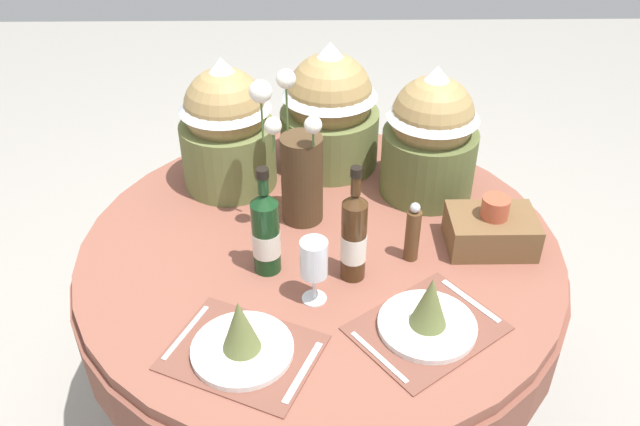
{
  "coord_description": "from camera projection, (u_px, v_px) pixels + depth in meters",
  "views": [
    {
      "loc": [
        -0.02,
        -1.48,
        1.91
      ],
      "look_at": [
        0.0,
        0.03,
        0.83
      ],
      "focal_mm": 37.11,
      "sensor_mm": 36.0,
      "label": 1
    }
  ],
  "objects": [
    {
      "name": "gift_tub_back_right",
      "position": [
        431.0,
        129.0,
        1.97
      ],
      "size": [
        0.29,
        0.29,
        0.42
      ],
      "color": "#566033",
      "rests_on": "dining_table"
    },
    {
      "name": "woven_basket_side_right",
      "position": [
        491.0,
        229.0,
        1.84
      ],
      "size": [
        0.24,
        0.17,
        0.16
      ],
      "color": "brown",
      "rests_on": "dining_table"
    },
    {
      "name": "wine_bottle_right",
      "position": [
        266.0,
        232.0,
        1.72
      ],
      "size": [
        0.07,
        0.07,
        0.32
      ],
      "color": "#143819",
      "rests_on": "dining_table"
    },
    {
      "name": "wine_bottle_left",
      "position": [
        354.0,
        236.0,
        1.69
      ],
      "size": [
        0.07,
        0.07,
        0.34
      ],
      "color": "#422814",
      "rests_on": "dining_table"
    },
    {
      "name": "wine_glass_left",
      "position": [
        314.0,
        260.0,
        1.62
      ],
      "size": [
        0.07,
        0.07,
        0.18
      ],
      "color": "silver",
      "rests_on": "dining_table"
    },
    {
      "name": "flower_vase",
      "position": [
        299.0,
        169.0,
        1.88
      ],
      "size": [
        0.2,
        0.17,
        0.45
      ],
      "color": "#47331E",
      "rests_on": "dining_table"
    },
    {
      "name": "dining_table",
      "position": [
        320.0,
        277.0,
        1.96
      ],
      "size": [
        1.39,
        1.39,
        0.75
      ],
      "color": "brown",
      "rests_on": "ground"
    },
    {
      "name": "gift_tub_back_centre",
      "position": [
        330.0,
        103.0,
        2.12
      ],
      "size": [
        0.32,
        0.32,
        0.42
      ],
      "color": "olive",
      "rests_on": "dining_table"
    },
    {
      "name": "ground",
      "position": [
        320.0,
        411.0,
        2.31
      ],
      "size": [
        8.0,
        8.0,
        0.0
      ],
      "primitive_type": "plane",
      "color": "#9E998E"
    },
    {
      "name": "gift_tub_back_left",
      "position": [
        226.0,
        120.0,
        2.01
      ],
      "size": [
        0.3,
        0.3,
        0.42
      ],
      "color": "olive",
      "rests_on": "dining_table"
    },
    {
      "name": "place_setting_right",
      "position": [
        428.0,
        315.0,
        1.58
      ],
      "size": [
        0.43,
        0.41,
        0.16
      ],
      "color": "brown",
      "rests_on": "dining_table"
    },
    {
      "name": "pepper_mill",
      "position": [
        413.0,
        233.0,
        1.78
      ],
      "size": [
        0.04,
        0.04,
        0.18
      ],
      "color": "brown",
      "rests_on": "dining_table"
    },
    {
      "name": "place_setting_left",
      "position": [
        241.0,
        339.0,
        1.51
      ],
      "size": [
        0.42,
        0.38,
        0.16
      ],
      "color": "brown",
      "rests_on": "dining_table"
    }
  ]
}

